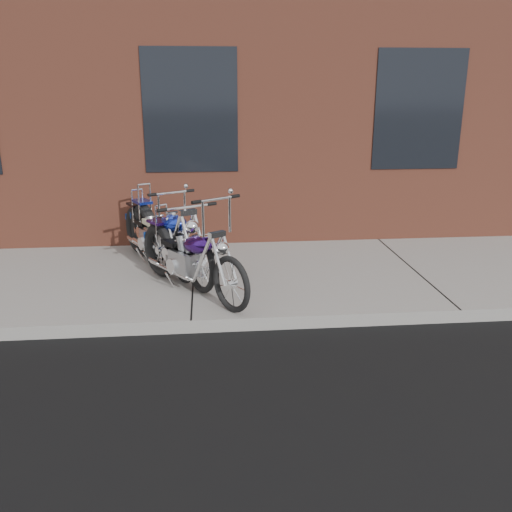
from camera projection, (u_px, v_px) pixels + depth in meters
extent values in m
plane|color=black|center=(192.00, 333.00, 5.82)|extent=(120.00, 120.00, 0.00)
cube|color=gray|center=(194.00, 280.00, 7.22)|extent=(22.00, 3.00, 0.15)
cube|color=brown|center=(192.00, 20.00, 12.24)|extent=(22.00, 10.00, 8.00)
torus|color=black|center=(166.00, 253.00, 6.95)|extent=(0.51, 0.67, 0.71)
torus|color=black|center=(239.00, 288.00, 5.81)|extent=(0.41, 0.57, 0.64)
cube|color=#92969A|center=(193.00, 265.00, 6.48)|extent=(0.45, 0.48, 0.30)
ellipsoid|color=#321261|center=(205.00, 247.00, 6.19)|extent=(0.52, 0.59, 0.30)
cube|color=black|center=(181.00, 245.00, 6.61)|extent=(0.35, 0.36, 0.06)
cylinder|color=white|center=(232.00, 262.00, 5.83)|extent=(0.19, 0.26, 0.53)
cylinder|color=white|center=(224.00, 201.00, 5.72)|extent=(0.47, 0.33, 0.03)
cylinder|color=white|center=(168.00, 225.00, 6.78)|extent=(0.03, 0.03, 0.47)
cylinder|color=white|center=(192.00, 269.00, 6.75)|extent=(0.53, 0.76, 0.05)
torus|color=black|center=(149.00, 233.00, 7.73)|extent=(0.51, 0.78, 0.80)
torus|color=black|center=(206.00, 267.00, 6.35)|extent=(0.40, 0.67, 0.72)
cube|color=#92969A|center=(169.00, 245.00, 7.17)|extent=(0.48, 0.54, 0.33)
ellipsoid|color=blue|center=(179.00, 226.00, 6.82)|extent=(0.54, 0.67, 0.34)
cube|color=beige|center=(160.00, 224.00, 7.33)|extent=(0.38, 0.40, 0.07)
cylinder|color=white|center=(200.00, 241.00, 6.38)|extent=(0.19, 0.30, 0.60)
cylinder|color=white|center=(194.00, 209.00, 6.38)|extent=(0.55, 0.31, 0.03)
cylinder|color=white|center=(149.00, 205.00, 7.54)|extent=(0.03, 0.03, 0.53)
cylinder|color=white|center=(171.00, 249.00, 7.47)|extent=(0.51, 0.91, 0.05)
torus|color=black|center=(141.00, 232.00, 7.95)|extent=(0.45, 0.70, 0.71)
torus|color=black|center=(188.00, 261.00, 6.71)|extent=(0.36, 0.60, 0.65)
cube|color=#92969A|center=(158.00, 242.00, 7.44)|extent=(0.43, 0.48, 0.30)
ellipsoid|color=black|center=(165.00, 226.00, 7.13)|extent=(0.48, 0.60, 0.30)
cube|color=black|center=(150.00, 224.00, 7.59)|extent=(0.34, 0.36, 0.06)
cylinder|color=white|center=(183.00, 239.00, 6.73)|extent=(0.17, 0.27, 0.53)
cylinder|color=white|center=(176.00, 194.00, 6.67)|extent=(0.50, 0.28, 0.03)
cylinder|color=white|center=(141.00, 207.00, 7.77)|extent=(0.03, 0.03, 0.48)
cylinder|color=white|center=(160.00, 246.00, 7.72)|extent=(0.45, 0.82, 0.05)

